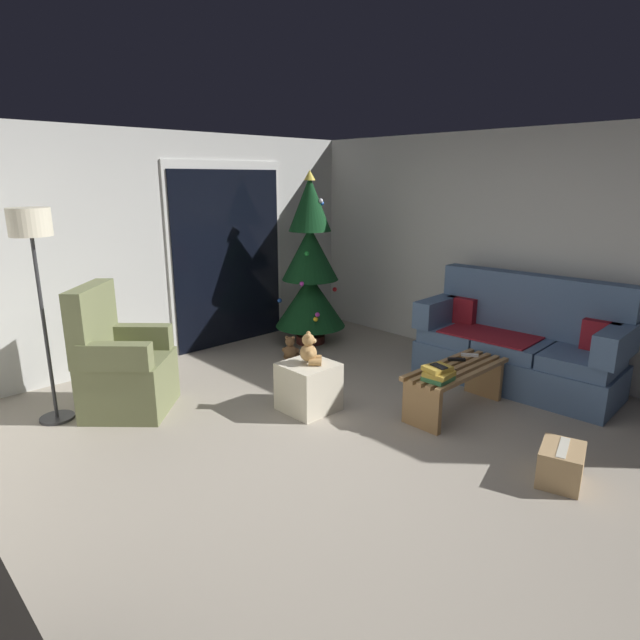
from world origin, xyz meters
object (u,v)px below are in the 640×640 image
(armchair, at_px, (122,367))
(floor_lamp, at_px, (33,244))
(book_stack, at_px, (438,374))
(couch, at_px, (519,345))
(cardboard_box_taped_mid_floor, at_px, (561,465))
(teddy_bear_chestnut_by_tree, at_px, (290,349))
(remote_black, at_px, (457,359))
(christmas_tree, at_px, (310,270))
(ottoman, at_px, (309,387))
(teddy_bear_honey, at_px, (310,351))
(coffee_table, at_px, (455,382))
(remote_white, at_px, (470,355))
(cell_phone, at_px, (439,366))

(armchair, xyz_separation_m, floor_lamp, (-0.51, 0.23, 1.10))
(floor_lamp, bearing_deg, book_stack, -45.94)
(couch, relative_size, cardboard_box_taped_mid_floor, 4.73)
(teddy_bear_chestnut_by_tree, bearing_deg, armchair, -179.45)
(remote_black, height_order, christmas_tree, christmas_tree)
(cardboard_box_taped_mid_floor, bearing_deg, book_stack, 85.70)
(book_stack, bearing_deg, remote_black, 16.93)
(christmas_tree, distance_m, teddy_bear_chestnut_by_tree, 1.06)
(ottoman, xyz_separation_m, cardboard_box_taped_mid_floor, (0.46, -2.04, -0.09))
(ottoman, distance_m, teddy_bear_honey, 0.34)
(coffee_table, distance_m, christmas_tree, 2.49)
(ottoman, bearing_deg, floor_lamp, 141.89)
(teddy_bear_honey, relative_size, teddy_bear_chestnut_by_tree, 1.00)
(remote_white, xyz_separation_m, teddy_bear_honey, (-1.25, 0.83, 0.13))
(remote_black, distance_m, teddy_bear_chestnut_by_tree, 2.00)
(teddy_bear_honey, bearing_deg, coffee_table, -44.82)
(coffee_table, distance_m, book_stack, 0.43)
(christmas_tree, bearing_deg, floor_lamp, -177.80)
(teddy_bear_chestnut_by_tree, bearing_deg, floor_lamp, 175.19)
(coffee_table, height_order, floor_lamp, floor_lamp)
(remote_black, bearing_deg, floor_lamp, 100.21)
(cell_phone, xyz_separation_m, floor_lamp, (-2.24, 2.32, 0.97))
(remote_white, height_order, armchair, armchair)
(ottoman, bearing_deg, book_stack, -61.30)
(couch, xyz_separation_m, coffee_table, (-1.02, 0.06, -0.13))
(teddy_bear_honey, relative_size, cardboard_box_taped_mid_floor, 0.68)
(teddy_bear_honey, bearing_deg, remote_white, -33.53)
(remote_white, relative_size, ottoman, 0.35)
(cell_phone, relative_size, teddy_bear_chestnut_by_tree, 0.50)
(couch, height_order, remote_white, couch)
(ottoman, bearing_deg, cell_phone, -61.35)
(armchair, distance_m, floor_lamp, 1.24)
(christmas_tree, xyz_separation_m, ottoman, (-1.35, -1.46, -0.71))
(couch, distance_m, remote_black, 0.89)
(christmas_tree, xyz_separation_m, floor_lamp, (-3.06, -0.12, 0.58))
(book_stack, height_order, cardboard_box_taped_mid_floor, book_stack)
(armchair, bearing_deg, teddy_bear_honey, -42.98)
(book_stack, distance_m, teddy_bear_honey, 1.11)
(christmas_tree, height_order, armchair, christmas_tree)
(armchair, relative_size, cardboard_box_taped_mid_floor, 2.70)
(floor_lamp, relative_size, cardboard_box_taped_mid_floor, 4.26)
(coffee_table, height_order, christmas_tree, christmas_tree)
(book_stack, height_order, christmas_tree, christmas_tree)
(couch, xyz_separation_m, cardboard_box_taped_mid_floor, (-1.48, -1.07, -0.27))
(coffee_table, xyz_separation_m, christmas_tree, (0.44, 2.37, 0.65))
(remote_white, height_order, teddy_bear_honey, teddy_bear_honey)
(cell_phone, bearing_deg, remote_white, 25.42)
(book_stack, height_order, floor_lamp, floor_lamp)
(cardboard_box_taped_mid_floor, bearing_deg, cell_phone, 85.69)
(remote_white, height_order, cardboard_box_taped_mid_floor, remote_white)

